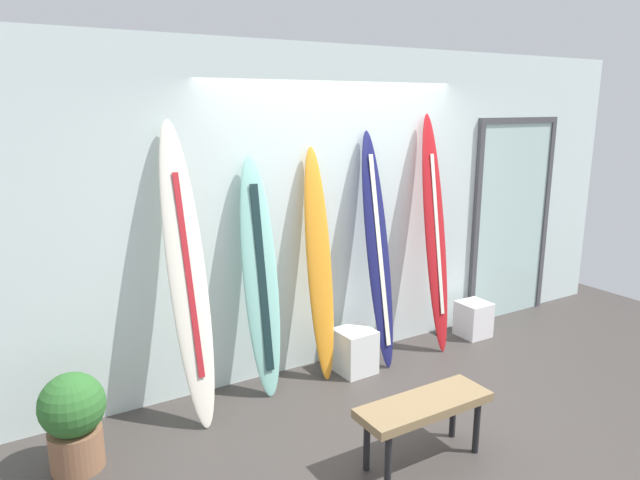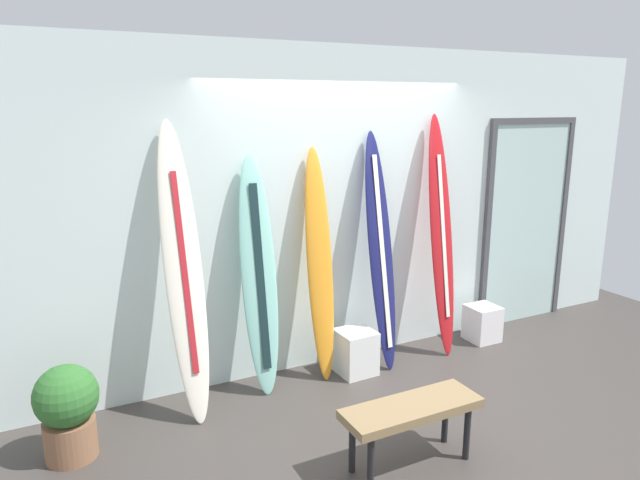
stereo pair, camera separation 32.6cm
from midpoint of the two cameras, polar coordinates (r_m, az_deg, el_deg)
name	(u,v)px [view 2 (the right image)]	position (r m, az deg, el deg)	size (l,w,h in m)	color
ground	(413,421)	(4.60, 11.37, -17.34)	(8.00, 8.00, 0.04)	#3E3935
wall_back	(333,209)	(5.12, 3.12, 3.13)	(7.20, 0.20, 2.80)	silver
surfboard_ivory	(184,273)	(4.27, -11.32, -3.23)	(0.30, 0.57, 2.21)	silver
surfboard_seafoam	(259,277)	(4.58, -4.08, -3.71)	(0.30, 0.36, 1.93)	#84C7B9
surfboard_sunset	(320,267)	(4.82, 1.91, -2.71)	(0.25, 0.39, 1.98)	orange
surfboard_navy	(381,252)	(5.06, 7.89, -1.19)	(0.25, 0.46, 2.09)	#191B53
surfboard_crimson	(441,238)	(5.44, 13.70, 0.17)	(0.24, 0.43, 2.23)	red
display_block_left	(482,323)	(6.04, 17.39, -7.93)	(0.29, 0.29, 0.36)	white
display_block_center	(356,352)	(5.12, 5.45, -11.06)	(0.32, 0.32, 0.39)	white
glass_door	(526,219)	(6.50, 21.22, 1.93)	(1.14, 0.06, 2.18)	silver
potted_plant	(67,409)	(4.20, -21.78, -15.39)	(0.42, 0.42, 0.65)	#885D41
bench	(412,413)	(3.91, 11.60, -16.55)	(0.93, 0.32, 0.44)	olive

